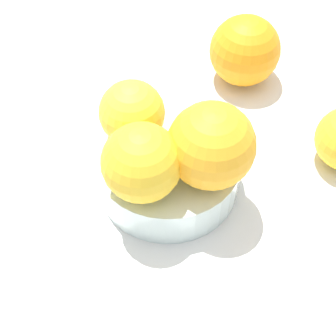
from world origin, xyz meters
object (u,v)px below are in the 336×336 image
fruit_bowl (168,171)px  orange_loose_1 (245,51)px  orange_in_bowl_2 (132,113)px  orange_in_bowl_0 (142,163)px  orange_in_bowl_1 (211,146)px

fruit_bowl → orange_loose_1: (-4.84, -17.70, 2.08)cm
orange_in_bowl_2 → orange_in_bowl_0: bearing=113.7°
fruit_bowl → orange_in_bowl_0: orange_in_bowl_0 is taller
fruit_bowl → orange_in_bowl_1: size_ratio=1.79×
fruit_bowl → orange_in_bowl_1: bearing=165.3°
orange_in_bowl_2 → orange_loose_1: size_ratio=0.76×
orange_in_bowl_0 → orange_loose_1: orange_in_bowl_0 is taller
fruit_bowl → orange_in_bowl_2: size_ratio=2.24×
orange_in_bowl_1 → orange_loose_1: 19.23cm
fruit_bowl → orange_loose_1: 18.46cm
orange_in_bowl_0 → orange_in_bowl_2: size_ratio=1.12×
orange_in_bowl_2 → orange_in_bowl_1: bearing=159.8°
fruit_bowl → orange_in_bowl_2: bearing=-25.6°
fruit_bowl → orange_in_bowl_1: 7.47cm
fruit_bowl → orange_in_bowl_2: 6.91cm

